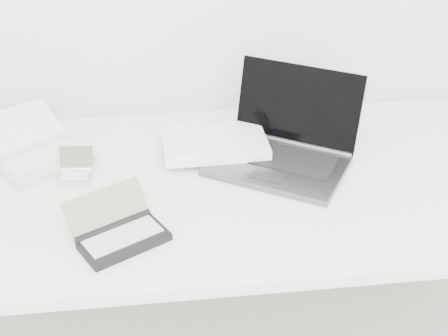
{
  "coord_description": "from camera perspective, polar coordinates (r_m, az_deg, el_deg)",
  "views": [
    {
      "loc": [
        -0.19,
        0.2,
        1.6
      ],
      "look_at": [
        -0.03,
        1.51,
        0.79
      ],
      "focal_mm": 50.0,
      "sensor_mm": 36.0,
      "label": 1
    }
  ],
  "objects": [
    {
      "name": "netbook_open_white",
      "position": [
        1.77,
        -16.75,
        1.43
      ],
      "size": [
        0.36,
        0.37,
        0.09
      ],
      "rotation": [
        0.0,
        0.0,
        0.63
      ],
      "color": "silver",
      "rests_on": "desk"
    },
    {
      "name": "pda_silver",
      "position": [
        1.66,
        -13.42,
        -0.38
      ],
      "size": [
        0.09,
        0.1,
        0.07
      ],
      "rotation": [
        0.0,
        0.0,
        -0.08
      ],
      "color": "silver",
      "rests_on": "desk"
    },
    {
      "name": "palmtop_charcoal",
      "position": [
        1.42,
        -9.56,
        -5.8
      ],
      "size": [
        0.24,
        0.23,
        0.09
      ],
      "rotation": [
        0.0,
        0.0,
        0.51
      ],
      "color": "black",
      "rests_on": "desk"
    },
    {
      "name": "laptop_large",
      "position": [
        1.69,
        2.88,
        2.03
      ],
      "size": [
        0.54,
        0.44,
        0.23
      ],
      "rotation": [
        0.0,
        0.0,
        -0.55
      ],
      "color": "#545658",
      "rests_on": "desk"
    },
    {
      "name": "desk",
      "position": [
        1.64,
        0.88,
        -2.38
      ],
      "size": [
        1.6,
        0.8,
        0.73
      ],
      "color": "white",
      "rests_on": "ground"
    }
  ]
}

